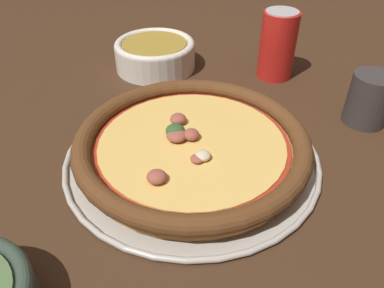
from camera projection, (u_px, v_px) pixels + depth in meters
The scene contains 6 objects.
ground_plane at pixel (192, 158), 0.53m from camera, with size 3.00×3.00×0.00m, color #3D2616.
pizza_tray at pixel (192, 156), 0.52m from camera, with size 0.35×0.35×0.01m.
pizza at pixel (192, 143), 0.51m from camera, with size 0.32×0.32×0.04m.
bowl_near at pixel (155, 53), 0.73m from camera, with size 0.16×0.16×0.06m.
drinking_cup at pixel (369, 99), 0.57m from camera, with size 0.07×0.07×0.08m.
beverage_can at pixel (278, 45), 0.69m from camera, with size 0.07×0.07×0.12m.
Camera 1 is at (0.40, -0.07, 0.34)m, focal length 35.00 mm.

